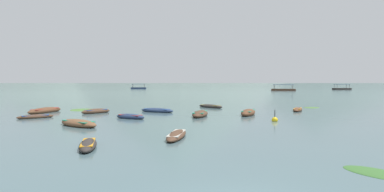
{
  "coord_description": "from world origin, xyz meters",
  "views": [
    {
      "loc": [
        -1.9,
        -7.32,
        3.27
      ],
      "look_at": [
        1.91,
        47.83,
        0.75
      ],
      "focal_mm": 28.74,
      "sensor_mm": 36.0,
      "label": 1
    }
  ],
  "objects_px": {
    "rowboat_8": "(130,117)",
    "rowboat_12": "(96,111)",
    "mooring_buoy": "(275,120)",
    "ferry_0": "(139,88)",
    "ferry_2": "(342,89)",
    "rowboat_3": "(248,113)",
    "rowboat_10": "(88,145)",
    "rowboat_11": "(298,110)",
    "rowboat_1": "(35,117)",
    "rowboat_6": "(211,106)",
    "rowboat_9": "(200,114)",
    "rowboat_4": "(176,135)",
    "ferry_1": "(283,90)",
    "rowboat_0": "(78,123)",
    "rowboat_7": "(157,110)",
    "rowboat_5": "(45,111)"
  },
  "relations": [
    {
      "from": "rowboat_8",
      "to": "rowboat_12",
      "type": "relative_size",
      "value": 1.02
    },
    {
      "from": "rowboat_8",
      "to": "mooring_buoy",
      "type": "bearing_deg",
      "value": -13.0
    },
    {
      "from": "ferry_0",
      "to": "ferry_2",
      "type": "bearing_deg",
      "value": -13.88
    },
    {
      "from": "rowboat_3",
      "to": "mooring_buoy",
      "type": "xyz_separation_m",
      "value": [
        0.97,
        -5.0,
        -0.11
      ]
    },
    {
      "from": "rowboat_10",
      "to": "rowboat_11",
      "type": "bearing_deg",
      "value": 44.74
    },
    {
      "from": "rowboat_1",
      "to": "rowboat_6",
      "type": "xyz_separation_m",
      "value": [
        17.33,
        10.43,
        0.03
      ]
    },
    {
      "from": "rowboat_9",
      "to": "ferry_2",
      "type": "height_order",
      "value": "ferry_2"
    },
    {
      "from": "rowboat_3",
      "to": "mooring_buoy",
      "type": "height_order",
      "value": "mooring_buoy"
    },
    {
      "from": "rowboat_1",
      "to": "rowboat_10",
      "type": "distance_m",
      "value": 15.42
    },
    {
      "from": "rowboat_4",
      "to": "ferry_1",
      "type": "xyz_separation_m",
      "value": [
        41.88,
        94.81,
        0.3
      ]
    },
    {
      "from": "rowboat_1",
      "to": "rowboat_10",
      "type": "relative_size",
      "value": 0.94
    },
    {
      "from": "rowboat_9",
      "to": "ferry_0",
      "type": "height_order",
      "value": "ferry_0"
    },
    {
      "from": "rowboat_12",
      "to": "rowboat_6",
      "type": "bearing_deg",
      "value": 25.44
    },
    {
      "from": "rowboat_11",
      "to": "mooring_buoy",
      "type": "bearing_deg",
      "value": -122.81
    },
    {
      "from": "rowboat_4",
      "to": "rowboat_1",
      "type": "bearing_deg",
      "value": 139.76
    },
    {
      "from": "rowboat_0",
      "to": "rowboat_4",
      "type": "xyz_separation_m",
      "value": [
        7.19,
        -5.31,
        -0.05
      ]
    },
    {
      "from": "rowboat_0",
      "to": "ferry_0",
      "type": "bearing_deg",
      "value": 93.89
    },
    {
      "from": "rowboat_1",
      "to": "ferry_1",
      "type": "relative_size",
      "value": 0.33
    },
    {
      "from": "rowboat_7",
      "to": "ferry_1",
      "type": "distance_m",
      "value": 90.44
    },
    {
      "from": "rowboat_0",
      "to": "mooring_buoy",
      "type": "height_order",
      "value": "mooring_buoy"
    },
    {
      "from": "rowboat_10",
      "to": "rowboat_11",
      "type": "distance_m",
      "value": 25.98
    },
    {
      "from": "rowboat_0",
      "to": "rowboat_7",
      "type": "distance_m",
      "value": 11.63
    },
    {
      "from": "rowboat_0",
      "to": "ferry_2",
      "type": "height_order",
      "value": "ferry_2"
    },
    {
      "from": "rowboat_9",
      "to": "rowboat_11",
      "type": "xyz_separation_m",
      "value": [
        11.53,
        4.47,
        -0.05
      ]
    },
    {
      "from": "rowboat_0",
      "to": "rowboat_3",
      "type": "height_order",
      "value": "rowboat_3"
    },
    {
      "from": "rowboat_1",
      "to": "rowboat_3",
      "type": "height_order",
      "value": "rowboat_3"
    },
    {
      "from": "rowboat_3",
      "to": "ferry_2",
      "type": "distance_m",
      "value": 115.38
    },
    {
      "from": "rowboat_0",
      "to": "rowboat_6",
      "type": "relative_size",
      "value": 1.04
    },
    {
      "from": "rowboat_5",
      "to": "mooring_buoy",
      "type": "relative_size",
      "value": 4.29
    },
    {
      "from": "rowboat_0",
      "to": "rowboat_10",
      "type": "distance_m",
      "value": 8.24
    },
    {
      "from": "rowboat_5",
      "to": "rowboat_10",
      "type": "bearing_deg",
      "value": -62.97
    },
    {
      "from": "rowboat_1",
      "to": "rowboat_12",
      "type": "bearing_deg",
      "value": 44.28
    },
    {
      "from": "rowboat_9",
      "to": "ferry_1",
      "type": "height_order",
      "value": "ferry_1"
    },
    {
      "from": "rowboat_0",
      "to": "rowboat_6",
      "type": "height_order",
      "value": "rowboat_0"
    },
    {
      "from": "rowboat_10",
      "to": "rowboat_8",
      "type": "bearing_deg",
      "value": 87.74
    },
    {
      "from": "rowboat_0",
      "to": "ferry_2",
      "type": "bearing_deg",
      "value": 52.21
    },
    {
      "from": "rowboat_9",
      "to": "ferry_1",
      "type": "xyz_separation_m",
      "value": [
        39.41,
        83.46,
        0.24
      ]
    },
    {
      "from": "rowboat_4",
      "to": "ferry_2",
      "type": "distance_m",
      "value": 129.43
    },
    {
      "from": "rowboat_3",
      "to": "rowboat_12",
      "type": "relative_size",
      "value": 1.28
    },
    {
      "from": "rowboat_1",
      "to": "rowboat_6",
      "type": "height_order",
      "value": "rowboat_6"
    },
    {
      "from": "rowboat_0",
      "to": "rowboat_9",
      "type": "distance_m",
      "value": 11.4
    },
    {
      "from": "rowboat_9",
      "to": "ferry_0",
      "type": "xyz_separation_m",
      "value": [
        -18.08,
        117.82,
        0.24
      ]
    },
    {
      "from": "rowboat_4",
      "to": "mooring_buoy",
      "type": "relative_size",
      "value": 3.47
    },
    {
      "from": "rowboat_10",
      "to": "mooring_buoy",
      "type": "xyz_separation_m",
      "value": [
        12.76,
        9.45,
        -0.03
      ]
    },
    {
      "from": "rowboat_4",
      "to": "ferry_0",
      "type": "xyz_separation_m",
      "value": [
        -15.6,
        129.17,
        0.31
      ]
    },
    {
      "from": "rowboat_0",
      "to": "rowboat_12",
      "type": "relative_size",
      "value": 1.28
    },
    {
      "from": "rowboat_3",
      "to": "rowboat_5",
      "type": "relative_size",
      "value": 0.83
    },
    {
      "from": "rowboat_9",
      "to": "rowboat_11",
      "type": "distance_m",
      "value": 12.36
    },
    {
      "from": "ferry_1",
      "to": "mooring_buoy",
      "type": "bearing_deg",
      "value": -110.92
    },
    {
      "from": "rowboat_10",
      "to": "rowboat_12",
      "type": "distance_m",
      "value": 17.77
    }
  ]
}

